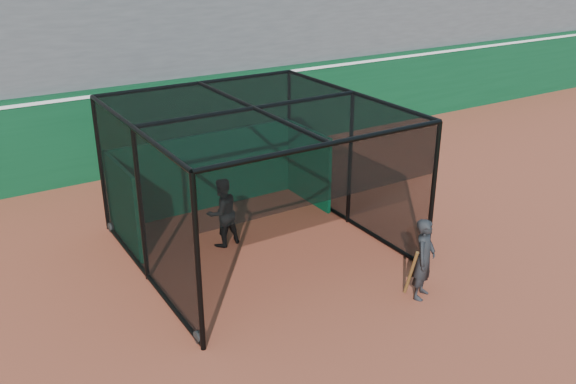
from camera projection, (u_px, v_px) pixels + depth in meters
ground at (293, 314)px, 10.85m from camera, size 120.00×120.00×0.00m
outfield_wall at (131, 127)px, 17.01m from camera, size 50.00×0.50×2.50m
batting_cage at (255, 181)px, 12.59m from camera, size 4.99×5.32×3.10m
batter at (222, 212)px, 13.02m from camera, size 0.82×0.68×1.53m
on_deck_player at (424, 259)px, 11.10m from camera, size 0.69×0.61×1.58m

